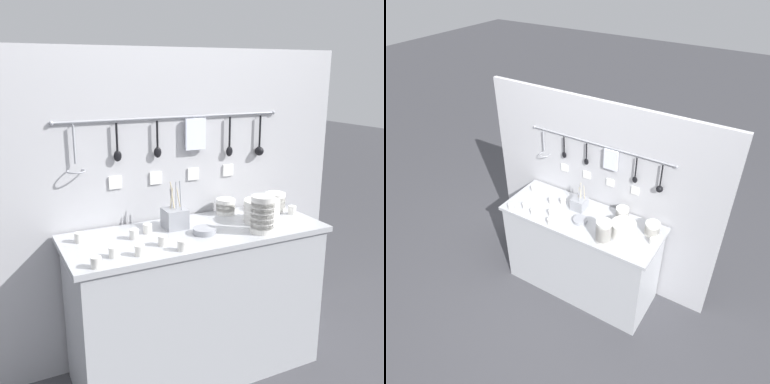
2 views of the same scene
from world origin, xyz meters
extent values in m
plane|color=#424247|center=(0.00, 0.00, 0.00)|extent=(20.00, 20.00, 0.00)
cube|color=#ADAFB5|center=(0.00, 0.00, 0.83)|extent=(1.41, 0.53, 0.03)
cube|color=#ADAFB5|center=(0.00, 0.00, 0.41)|extent=(1.35, 0.51, 0.82)
cube|color=#B2B2B7|center=(0.00, 0.30, 0.90)|extent=(2.21, 0.04, 1.80)
cylinder|color=#93969E|center=(0.00, 0.27, 1.43)|extent=(1.33, 0.01, 0.01)
sphere|color=#93969E|center=(-0.66, 0.27, 1.43)|extent=(0.02, 0.02, 0.02)
sphere|color=#93969E|center=(0.66, 0.27, 1.43)|extent=(0.02, 0.02, 0.02)
cylinder|color=#93969E|center=(-0.56, 0.26, 1.32)|extent=(0.01, 0.01, 0.20)
torus|color=#93969E|center=(-0.56, 0.26, 1.18)|extent=(0.10, 0.10, 0.01)
cylinder|color=#93969E|center=(-0.56, 0.27, 1.42)|extent=(0.00, 0.01, 0.02)
cylinder|color=black|center=(-0.34, 0.26, 1.34)|extent=(0.01, 0.01, 0.15)
ellipsoid|color=black|center=(-0.34, 0.26, 1.24)|extent=(0.04, 0.02, 0.06)
cylinder|color=#93969E|center=(-0.34, 0.27, 1.42)|extent=(0.01, 0.01, 0.02)
cylinder|color=black|center=(-0.11, 0.26, 1.34)|extent=(0.01, 0.01, 0.15)
ellipsoid|color=black|center=(-0.11, 0.26, 1.24)|extent=(0.04, 0.02, 0.06)
cylinder|color=#93969E|center=(-0.11, 0.27, 1.42)|extent=(0.01, 0.01, 0.02)
cube|color=silver|center=(0.12, 0.26, 1.33)|extent=(0.12, 0.02, 0.18)
cylinder|color=#93969E|center=(0.12, 0.27, 1.42)|extent=(0.01, 0.01, 0.02)
cylinder|color=black|center=(0.35, 0.26, 1.32)|extent=(0.01, 0.01, 0.18)
ellipsoid|color=black|center=(0.35, 0.26, 1.21)|extent=(0.04, 0.02, 0.06)
cylinder|color=#93969E|center=(0.35, 0.27, 1.42)|extent=(0.01, 0.01, 0.02)
cylinder|color=black|center=(0.56, 0.26, 1.32)|extent=(0.01, 0.01, 0.20)
sphere|color=black|center=(0.56, 0.26, 1.20)|extent=(0.06, 0.06, 0.06)
cylinder|color=#93969E|center=(0.56, 0.27, 1.42)|extent=(0.00, 0.01, 0.02)
cube|color=white|center=(-0.35, 0.28, 1.09)|extent=(0.07, 0.01, 0.07)
cube|color=white|center=(-0.12, 0.28, 1.09)|extent=(0.07, 0.01, 0.07)
cube|color=white|center=(0.12, 0.28, 1.09)|extent=(0.07, 0.01, 0.07)
cube|color=white|center=(0.35, 0.28, 1.09)|extent=(0.07, 0.01, 0.07)
cylinder|color=silver|center=(0.30, -0.17, 0.88)|extent=(0.12, 0.12, 0.05)
cylinder|color=silver|center=(0.30, -0.17, 0.90)|extent=(0.12, 0.12, 0.05)
cylinder|color=silver|center=(0.30, -0.17, 0.93)|extent=(0.12, 0.12, 0.05)
cylinder|color=silver|center=(0.30, -0.17, 0.96)|extent=(0.12, 0.12, 0.05)
cylinder|color=silver|center=(0.30, -0.17, 0.99)|extent=(0.12, 0.12, 0.05)
cylinder|color=silver|center=(0.30, -0.17, 1.02)|extent=(0.12, 0.12, 0.05)
cylinder|color=silver|center=(0.29, 0.19, 0.87)|extent=(0.11, 0.11, 0.04)
cylinder|color=silver|center=(0.29, 0.19, 0.89)|extent=(0.11, 0.11, 0.04)
cylinder|color=silver|center=(0.29, 0.19, 0.92)|extent=(0.11, 0.11, 0.04)
cylinder|color=silver|center=(0.60, 0.12, 0.87)|extent=(0.12, 0.12, 0.04)
cylinder|color=silver|center=(0.60, 0.12, 0.89)|extent=(0.12, 0.12, 0.04)
cylinder|color=silver|center=(0.60, 0.12, 0.92)|extent=(0.12, 0.12, 0.04)
cylinder|color=silver|center=(0.60, 0.12, 0.94)|extent=(0.12, 0.12, 0.04)
cylinder|color=silver|center=(0.40, -0.02, 0.85)|extent=(0.20, 0.20, 0.01)
cylinder|color=silver|center=(0.40, -0.02, 0.87)|extent=(0.20, 0.20, 0.01)
cylinder|color=silver|center=(0.40, -0.02, 0.88)|extent=(0.20, 0.20, 0.01)
cylinder|color=silver|center=(0.40, -0.02, 0.89)|extent=(0.20, 0.20, 0.01)
cylinder|color=silver|center=(0.40, -0.02, 0.90)|extent=(0.20, 0.20, 0.01)
cylinder|color=silver|center=(0.40, -0.02, 0.91)|extent=(0.20, 0.20, 0.01)
cylinder|color=silver|center=(0.40, -0.02, 0.92)|extent=(0.20, 0.20, 0.01)
cylinder|color=silver|center=(0.40, -0.02, 0.93)|extent=(0.20, 0.20, 0.01)
cylinder|color=silver|center=(0.40, -0.02, 0.95)|extent=(0.20, 0.20, 0.01)
cylinder|color=silver|center=(0.40, -0.02, 0.96)|extent=(0.20, 0.20, 0.01)
cylinder|color=silver|center=(0.40, -0.02, 0.97)|extent=(0.20, 0.20, 0.01)
cylinder|color=#93969E|center=(0.02, -0.06, 0.86)|extent=(0.12, 0.12, 0.03)
cube|color=#93969E|center=(-0.08, 0.10, 0.90)|extent=(0.12, 0.12, 0.11)
cylinder|color=#C6B793|center=(-0.08, 0.12, 1.00)|extent=(0.02, 0.03, 0.20)
cylinder|color=#C6B793|center=(-0.05, 0.12, 0.99)|extent=(0.03, 0.02, 0.18)
cylinder|color=#C6B793|center=(-0.10, 0.11, 0.99)|extent=(0.03, 0.01, 0.17)
cylinder|color=#93969E|center=(-0.06, 0.06, 1.01)|extent=(0.02, 0.01, 0.22)
cylinder|color=#C6B793|center=(-0.08, 0.12, 0.99)|extent=(0.02, 0.03, 0.18)
cylinder|color=#93969E|center=(-0.07, 0.09, 1.00)|extent=(0.01, 0.02, 0.20)
cylinder|color=#93969E|center=(-0.08, 0.13, 0.98)|extent=(0.03, 0.02, 0.16)
cylinder|color=silver|center=(-0.38, -0.18, 0.87)|extent=(0.05, 0.05, 0.05)
cylinder|color=silver|center=(-0.25, 0.08, 0.87)|extent=(0.05, 0.05, 0.05)
cylinder|color=silver|center=(-0.24, -0.11, 0.87)|extent=(0.05, 0.05, 0.05)
cylinder|color=silver|center=(-0.50, -0.15, 0.87)|extent=(0.05, 0.05, 0.05)
cylinder|color=silver|center=(0.64, 0.01, 0.87)|extent=(0.05, 0.05, 0.05)
cylinder|color=silver|center=(-0.60, -0.22, 0.87)|extent=(0.05, 0.05, 0.05)
cylinder|color=silver|center=(-0.18, -0.21, 0.87)|extent=(0.05, 0.05, 0.05)
cylinder|color=silver|center=(-0.34, 0.04, 0.87)|extent=(0.05, 0.05, 0.05)
cylinder|color=silver|center=(-0.60, 0.11, 0.87)|extent=(0.05, 0.05, 0.05)
camera|label=1|loc=(-1.01, -2.02, 1.68)|focal=42.00mm
camera|label=2|loc=(1.30, -2.15, 2.86)|focal=35.00mm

